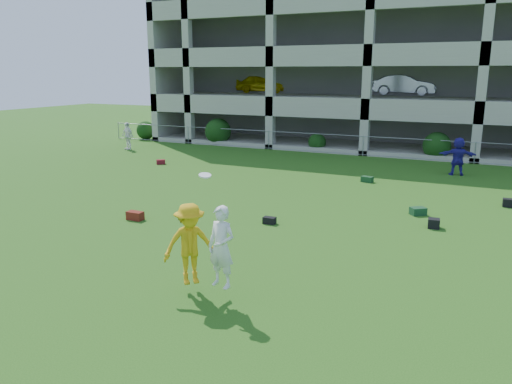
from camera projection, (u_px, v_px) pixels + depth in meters
The scene contains 14 objects.
ground at pixel (182, 270), 12.42m from camera, with size 100.00×100.00×0.00m, color #235114.
bystander_b at pixel (127, 136), 31.37m from camera, with size 1.01×0.42×1.72m, color white.
bystander_d at pixel (458, 156), 23.58m from camera, with size 1.68×0.53×1.81m, color #2A2095.
bag_red_a at pixel (135, 216), 16.58m from camera, with size 0.55×0.30×0.28m, color #58150F.
bag_black_b at pixel (269, 220), 16.15m from camera, with size 0.40×0.25×0.22m, color black.
bag_green_c at pixel (418, 211), 17.15m from camera, with size 0.50×0.35×0.26m, color #153A22.
crate_d at pixel (434, 223), 15.71m from camera, with size 0.35×0.35×0.30m, color black.
bag_black_e at pixel (512, 203), 18.12m from camera, with size 0.60×0.30×0.30m, color black.
bag_red_f at pixel (161, 162), 26.54m from camera, with size 0.45×0.28×0.24m, color #580F19.
bag_green_g at pixel (367, 179), 22.26m from camera, with size 0.50×0.30×0.25m, color #153A21.
frisbee_contest at pixel (197, 245), 10.76m from camera, with size 1.89×1.31×2.50m.
parking_garage at pixel (395, 54), 35.39m from camera, with size 30.00×14.00×12.00m.
fence at pixel (363, 146), 29.00m from camera, with size 36.06×0.06×1.20m.
shrub_row at pixel (449, 133), 27.51m from camera, with size 34.38×2.52×3.50m.
Camera 1 is at (6.60, -9.74, 4.81)m, focal length 35.00 mm.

